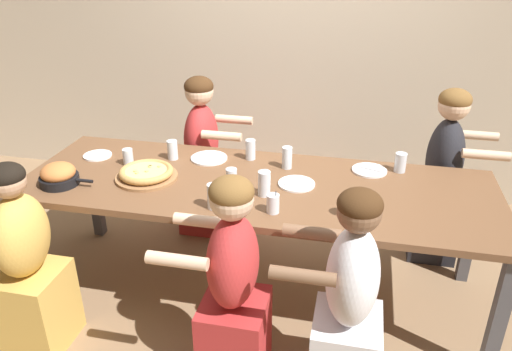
{
  "coord_description": "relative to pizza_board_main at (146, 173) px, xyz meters",
  "views": [
    {
      "loc": [
        0.56,
        -2.55,
        2.1
      ],
      "look_at": [
        0.0,
        0.0,
        0.83
      ],
      "focal_mm": 35.0,
      "sensor_mm": 36.0,
      "label": 1
    }
  ],
  "objects": [
    {
      "name": "drinking_glass_f",
      "position": [
        1.22,
        -0.2,
        0.02
      ],
      "size": [
        0.08,
        0.08,
        0.12
      ],
      "color": "silver",
      "rests_on": "dining_table"
    },
    {
      "name": "drinking_glass_g",
      "position": [
        1.48,
        0.42,
        0.02
      ],
      "size": [
        0.07,
        0.07,
        0.12
      ],
      "color": "silver",
      "rests_on": "dining_table"
    },
    {
      "name": "restaurant_back_panel",
      "position": [
        0.65,
        1.68,
        0.79
      ],
      "size": [
        10.0,
        0.06,
        3.2
      ],
      "primitive_type": "cube",
      "color": "beige",
      "rests_on": "ground"
    },
    {
      "name": "diner_near_left",
      "position": [
        -0.43,
        -0.62,
        -0.31
      ],
      "size": [
        0.51,
        0.4,
        1.11
      ],
      "rotation": [
        0.0,
        0.0,
        1.57
      ],
      "color": "gold",
      "rests_on": "ground"
    },
    {
      "name": "empty_plate_d",
      "position": [
        0.28,
        0.35,
        -0.03
      ],
      "size": [
        0.24,
        0.24,
        0.02
      ],
      "color": "white",
      "rests_on": "dining_table"
    },
    {
      "name": "diner_far_midleft",
      "position": [
        0.09,
        0.77,
        -0.25
      ],
      "size": [
        0.51,
        0.4,
        1.21
      ],
      "rotation": [
        0.0,
        0.0,
        -1.57
      ],
      "color": "#B22D2D",
      "rests_on": "ground"
    },
    {
      "name": "drinking_glass_b",
      "position": [
        0.73,
        -0.06,
        0.03
      ],
      "size": [
        0.07,
        0.07,
        0.14
      ],
      "color": "silver",
      "rests_on": "dining_table"
    },
    {
      "name": "skillet_bowl",
      "position": [
        -0.46,
        -0.18,
        0.03
      ],
      "size": [
        0.32,
        0.22,
        0.13
      ],
      "color": "black",
      "rests_on": "dining_table"
    },
    {
      "name": "diner_far_right",
      "position": [
        1.8,
        0.77,
        -0.24
      ],
      "size": [
        0.51,
        0.4,
        1.23
      ],
      "rotation": [
        0.0,
        0.0,
        -1.57
      ],
      "color": "#232328",
      "rests_on": "ground"
    },
    {
      "name": "empty_plate_b",
      "position": [
        -0.45,
        0.24,
        -0.03
      ],
      "size": [
        0.18,
        0.18,
        0.02
      ],
      "color": "white",
      "rests_on": "dining_table"
    },
    {
      "name": "drinking_glass_a",
      "position": [
        0.49,
        -0.26,
        0.03
      ],
      "size": [
        0.07,
        0.07,
        0.14
      ],
      "color": "silver",
      "rests_on": "dining_table"
    },
    {
      "name": "drinking_glass_h",
      "position": [
        -0.19,
        0.16,
        0.01
      ],
      "size": [
        0.06,
        0.06,
        0.1
      ],
      "color": "silver",
      "rests_on": "dining_table"
    },
    {
      "name": "diner_near_midright",
      "position": [
        1.24,
        -0.62,
        -0.28
      ],
      "size": [
        0.51,
        0.4,
        1.16
      ],
      "rotation": [
        0.0,
        0.0,
        1.57
      ],
      "color": "silver",
      "rests_on": "ground"
    },
    {
      "name": "drinking_glass_i",
      "position": [
        0.05,
        0.31,
        0.03
      ],
      "size": [
        0.07,
        0.07,
        0.12
      ],
      "color": "silver",
      "rests_on": "dining_table"
    },
    {
      "name": "pizza_board_main",
      "position": [
        0.0,
        0.0,
        0.0
      ],
      "size": [
        0.37,
        0.37,
        0.06
      ],
      "color": "#996B42",
      "rests_on": "dining_table"
    },
    {
      "name": "dining_table",
      "position": [
        0.65,
        0.08,
        -0.1
      ],
      "size": [
        2.77,
        0.95,
        0.78
      ],
      "color": "brown",
      "rests_on": "ground"
    },
    {
      "name": "drinking_glass_d",
      "position": [
        0.54,
        0.41,
        0.02
      ],
      "size": [
        0.06,
        0.06,
        0.13
      ],
      "color": "silver",
      "rests_on": "dining_table"
    },
    {
      "name": "drinking_glass_c",
      "position": [
        0.53,
        -0.02,
        0.02
      ],
      "size": [
        0.06,
        0.06,
        0.12
      ],
      "color": "silver",
      "rests_on": "dining_table"
    },
    {
      "name": "empty_plate_c",
      "position": [
        0.89,
        0.11,
        -0.03
      ],
      "size": [
        0.22,
        0.22,
        0.02
      ],
      "color": "white",
      "rests_on": "dining_table"
    },
    {
      "name": "empty_plate_a",
      "position": [
        1.3,
        0.39,
        -0.03
      ],
      "size": [
        0.21,
        0.21,
        0.02
      ],
      "color": "white",
      "rests_on": "dining_table"
    },
    {
      "name": "ground_plane",
      "position": [
        0.65,
        0.08,
        -0.81
      ],
      "size": [
        18.0,
        18.0,
        0.0
      ],
      "primitive_type": "plane",
      "color": "#896B4C",
      "rests_on": "ground"
    },
    {
      "name": "cocktail_glass_blue",
      "position": [
        0.81,
        -0.24,
        0.01
      ],
      "size": [
        0.07,
        0.07,
        0.13
      ],
      "color": "silver",
      "rests_on": "dining_table"
    },
    {
      "name": "diner_near_center",
      "position": [
        0.69,
        -0.62,
        -0.28
      ],
      "size": [
        0.51,
        0.4,
        1.16
      ],
      "rotation": [
        0.0,
        0.0,
        1.57
      ],
      "color": "#B22D2D",
      "rests_on": "ground"
    },
    {
      "name": "drinking_glass_e",
      "position": [
        0.79,
        0.33,
        0.04
      ],
      "size": [
        0.06,
        0.06,
        0.14
      ],
      "color": "silver",
      "rests_on": "dining_table"
    }
  ]
}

